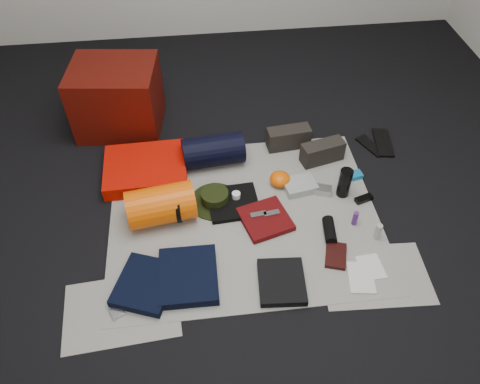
{
  "coord_description": "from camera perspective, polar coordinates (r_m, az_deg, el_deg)",
  "views": [
    {
      "loc": [
        -0.24,
        -1.81,
        2.16
      ],
      "look_at": [
        -0.01,
        0.11,
        0.1
      ],
      "focal_mm": 35.0,
      "sensor_mm": 36.0,
      "label": 1
    }
  ],
  "objects": [
    {
      "name": "key_cluster",
      "position": [
        2.52,
        -14.74,
        -13.98
      ],
      "size": [
        0.09,
        0.09,
        0.01
      ],
      "primitive_type": "cube",
      "rotation": [
        0.0,
        0.0,
        0.46
      ],
      "color": "#ACACB1",
      "rests_on": "newspaper_mat"
    },
    {
      "name": "compact_camera",
      "position": [
        2.98,
        10.01,
        0.25
      ],
      "size": [
        0.13,
        0.1,
        0.04
      ],
      "primitive_type": "cube",
      "rotation": [
        0.0,
        0.0,
        -0.32
      ],
      "color": "#ACACB1",
      "rests_on": "newspaper_mat"
    },
    {
      "name": "paperback_book",
      "position": [
        2.68,
        11.6,
        -7.58
      ],
      "size": [
        0.16,
        0.2,
        0.02
      ],
      "primitive_type": "cube",
      "rotation": [
        0.0,
        0.0,
        -0.31
      ],
      "color": "black",
      "rests_on": "newspaper_mat"
    },
    {
      "name": "toiletry_clear",
      "position": [
        2.79,
        16.47,
        -4.64
      ],
      "size": [
        0.04,
        0.04,
        0.11
      ],
      "primitive_type": "cylinder",
      "rotation": [
        0.0,
        0.0,
        -0.27
      ],
      "color": "#A0A49F",
      "rests_on": "newspaper_mat"
    },
    {
      "name": "sunglasses",
      "position": [
        2.99,
        14.84,
        -0.82
      ],
      "size": [
        0.12,
        0.08,
        0.03
      ],
      "primitive_type": "cube",
      "rotation": [
        0.0,
        0.0,
        0.31
      ],
      "color": "black",
      "rests_on": "newspaper_mat"
    },
    {
      "name": "newspaper_sheet_front_right",
      "position": [
        2.67,
        16.08,
        -9.71
      ],
      "size": [
        0.6,
        0.43,
        0.0
      ],
      "primitive_type": "cube",
      "rotation": [
        0.0,
        0.0,
        -0.05
      ],
      "color": "#AFAEA1",
      "rests_on": "floor"
    },
    {
      "name": "orange_stuff_sack",
      "position": [
        2.98,
        4.89,
        1.59
      ],
      "size": [
        0.15,
        0.15,
        0.09
      ],
      "primitive_type": "ellipsoid",
      "rotation": [
        0.0,
        0.0,
        0.13
      ],
      "color": "#F05704",
      "rests_on": "newspaper_mat"
    },
    {
      "name": "boonie_crown",
      "position": [
        2.86,
        -3.1,
        -0.59
      ],
      "size": [
        0.17,
        0.17,
        0.08
      ],
      "primitive_type": "cylinder",
      "color": "black",
      "rests_on": "boonie_brim"
    },
    {
      "name": "sack_strap_left",
      "position": [
        2.78,
        -11.64,
        -1.85
      ],
      "size": [
        0.02,
        0.22,
        0.22
      ],
      "primitive_type": "cylinder",
      "rotation": [
        0.0,
        1.57,
        0.0
      ],
      "color": "black",
      "rests_on": "newspaper_mat"
    },
    {
      "name": "map_printout",
      "position": [
        2.69,
        15.68,
        -8.79
      ],
      "size": [
        0.14,
        0.17,
        0.01
      ],
      "primitive_type": "cube",
      "rotation": [
        0.0,
        0.0,
        0.07
      ],
      "color": "silver",
      "rests_on": "newspaper_mat"
    },
    {
      "name": "floor",
      "position": [
        2.83,
        0.51,
        -3.11
      ],
      "size": [
        4.5,
        4.5,
        0.02
      ],
      "primitive_type": "cube",
      "color": "black",
      "rests_on": "ground"
    },
    {
      "name": "newspaper_sheet_front_left",
      "position": [
        2.54,
        -14.21,
        -13.76
      ],
      "size": [
        0.61,
        0.44,
        0.0
      ],
      "primitive_type": "cube",
      "rotation": [
        0.0,
        0.0,
        0.07
      ],
      "color": "#AFAEA1",
      "rests_on": "floor"
    },
    {
      "name": "red_shirt",
      "position": [
        2.78,
        3.11,
        -3.32
      ],
      "size": [
        0.33,
        0.33,
        0.04
      ],
      "primitive_type": "cube",
      "rotation": [
        0.0,
        0.0,
        0.28
      ],
      "color": "#54090A",
      "rests_on": "newspaper_mat"
    },
    {
      "name": "toiletry_purple",
      "position": [
        2.83,
        13.86,
        -3.13
      ],
      "size": [
        0.04,
        0.04,
        0.1
      ],
      "primitive_type": "cylinder",
      "rotation": [
        0.0,
        0.0,
        0.29
      ],
      "color": "#522474",
      "rests_on": "newspaper_mat"
    },
    {
      "name": "flip_flop_right",
      "position": [
        3.44,
        17.04,
        5.78
      ],
      "size": [
        0.15,
        0.31,
        0.02
      ],
      "primitive_type": "cube",
      "rotation": [
        0.0,
        0.0,
        -0.16
      ],
      "color": "black",
      "rests_on": "floor"
    },
    {
      "name": "tape_roll",
      "position": [
        2.87,
        -0.47,
        -0.4
      ],
      "size": [
        0.05,
        0.05,
        0.03
      ],
      "primitive_type": "cylinder",
      "color": "white",
      "rests_on": "black_tshirt"
    },
    {
      "name": "cyan_case",
      "position": [
        3.12,
        13.75,
        1.98
      ],
      "size": [
        0.11,
        0.08,
        0.03
      ],
      "primitive_type": "cube",
      "rotation": [
        0.0,
        0.0,
        0.18
      ],
      "color": "#116DA5",
      "rests_on": "newspaper_mat"
    },
    {
      "name": "hiking_boot_right",
      "position": [
        3.16,
        10.01,
        4.84
      ],
      "size": [
        0.3,
        0.17,
        0.14
      ],
      "primitive_type": "cube",
      "rotation": [
        0.0,
        0.0,
        0.24
      ],
      "color": "#28241F",
      "rests_on": "newspaper_mat"
    },
    {
      "name": "speaker",
      "position": [
        2.75,
        10.86,
        -4.59
      ],
      "size": [
        0.09,
        0.18,
        0.07
      ],
      "primitive_type": "cylinder",
      "rotation": [
        1.57,
        0.0,
        -0.12
      ],
      "color": "black",
      "rests_on": "newspaper_mat"
    },
    {
      "name": "first_aid_pouch",
      "position": [
        2.98,
        7.28,
        0.8
      ],
      "size": [
        0.22,
        0.18,
        0.05
      ],
      "primitive_type": "cube",
      "rotation": [
        0.0,
        0.0,
        0.18
      ],
      "color": "#949C95",
      "rests_on": "newspaper_mat"
    },
    {
      "name": "sack_strap_right",
      "position": [
        2.76,
        -7.53,
        -1.5
      ],
      "size": [
        0.03,
        0.22,
        0.22
      ],
      "primitive_type": "cylinder",
      "rotation": [
        0.0,
        1.57,
        0.0
      ],
      "color": "black",
      "rests_on": "newspaper_mat"
    },
    {
      "name": "hiking_boot_left",
      "position": [
        3.24,
        5.92,
        6.6
      ],
      "size": [
        0.3,
        0.14,
        0.15
      ],
      "primitive_type": "cube",
      "rotation": [
        0.0,
        0.0,
        0.1
      ],
      "color": "#28241F",
      "rests_on": "newspaper_mat"
    },
    {
      "name": "sleeping_pad",
      "position": [
        3.09,
        -11.43,
        2.78
      ],
      "size": [
        0.53,
        0.44,
        0.09
      ],
      "primitive_type": "cube",
      "rotation": [
        0.0,
        0.0,
        0.02
      ],
      "color": "red",
      "rests_on": "newspaper_mat"
    },
    {
      "name": "boonie_brim",
      "position": [
        2.89,
        -3.07,
        -1.14
      ],
      "size": [
        0.39,
        0.39,
        0.01
      ],
      "primitive_type": "cylinder",
      "rotation": [
        0.0,
        0.0,
        -0.3
      ],
      "color": "black",
      "rests_on": "newspaper_mat"
    },
    {
      "name": "red_cabinet",
      "position": [
        3.42,
        -14.74,
        11.05
      ],
      "size": [
        0.62,
        0.54,
        0.47
      ],
      "primitive_type": "cube",
      "rotation": [
        0.0,
        0.0,
        -0.12
      ],
      "color": "#520C06",
      "rests_on": "floor"
    },
    {
      "name": "trousers_navy_b",
      "position": [
        2.55,
        -6.32,
        -10.15
      ],
      "size": [
        0.32,
        0.36,
        0.06
      ],
      "primitive_type": "cube",
      "rotation": [
        0.0,
        0.0,
        -0.01
      ],
      "color": "black",
      "rests_on": "newspaper_mat"
    },
    {
      "name": "trousers_navy_a",
      "position": [
        2.56,
        -11.51,
        -10.94
      ],
      "size": [
        0.38,
        0.4,
        0.05
      ],
      "primitive_type": "cube",
      "rotation": [
        0.0,
        0.0,
        -0.36
      ],
      "color": "black",
      "rests_on": "newspaper_mat"
    },
    {
      "name": "trousers_charcoal",
      "position": [
        2.53,
        5.1,
        -10.85
      ],
      "size": [
        0.26,
        0.3,
        0.04
      ],
      "primitive_type": "cube",
      "rotation": [
        0.0,
        0.0,
        -0.08
      ],
      "color": "black",
      "rests_on": "newspaper_mat"
    },
    {
      "name": "energy_bar_b",
      "position": [
        2.78,
        3.88,
        -2.6
      ],
      "size": [
        0.1,
        0.05,
        0.01
      ],
      "primitive_type": "cube",
      "rotation": [
        0.0,
        0.0,
        0.14
      ],
      "color": "#ACACB1",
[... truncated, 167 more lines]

